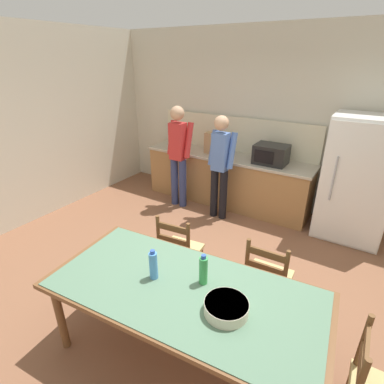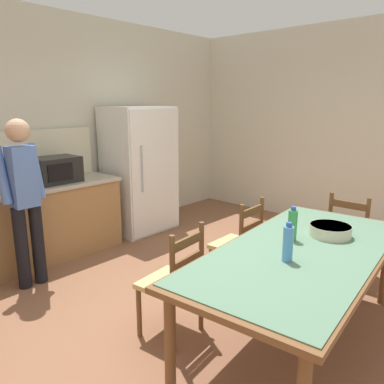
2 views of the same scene
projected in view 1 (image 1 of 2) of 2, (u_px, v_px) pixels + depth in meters
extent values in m
plane|color=brown|center=(206.00, 295.00, 3.34)|extent=(8.32, 8.32, 0.00)
cube|color=beige|center=(289.00, 123.00, 4.79)|extent=(6.52, 0.12, 2.90)
cube|color=beige|center=(11.00, 131.00, 4.32)|extent=(0.12, 5.20, 2.90)
cube|color=#9E7042|center=(226.00, 180.00, 5.31)|extent=(2.89, 0.62, 0.85)
cube|color=#B2A893|center=(227.00, 156.00, 5.12)|extent=(2.93, 0.66, 0.04)
cube|color=#B7BCC1|center=(195.00, 150.00, 5.44)|extent=(0.52, 0.38, 0.02)
cube|color=beige|center=(236.00, 134.00, 5.23)|extent=(2.89, 0.03, 0.60)
cube|color=white|center=(357.00, 180.00, 4.13)|extent=(0.88, 0.68, 1.75)
cube|color=white|center=(355.00, 189.00, 3.86)|extent=(0.85, 0.02, 1.68)
cylinder|color=#A5AAB2|center=(334.00, 179.00, 3.93)|extent=(0.02, 0.02, 0.61)
cube|color=black|center=(271.00, 154.00, 4.67)|extent=(0.50, 0.38, 0.30)
cube|color=black|center=(264.00, 157.00, 4.54)|extent=(0.30, 0.01, 0.19)
cube|color=tan|center=(212.00, 143.00, 5.15)|extent=(0.24, 0.16, 0.36)
cylinder|color=brown|center=(60.00, 317.00, 2.62)|extent=(0.07, 0.07, 0.71)
cylinder|color=brown|center=(121.00, 263.00, 3.29)|extent=(0.07, 0.07, 0.71)
cylinder|color=brown|center=(316.00, 334.00, 2.45)|extent=(0.07, 0.07, 0.71)
cube|color=brown|center=(184.00, 291.00, 2.38)|extent=(2.30, 1.22, 0.04)
cube|color=#567A60|center=(184.00, 288.00, 2.37)|extent=(2.21, 1.17, 0.01)
cylinder|color=#4C8ED6|center=(153.00, 266.00, 2.43)|extent=(0.07, 0.07, 0.24)
cylinder|color=#2D51B2|center=(153.00, 252.00, 2.37)|extent=(0.04, 0.04, 0.03)
cylinder|color=green|center=(203.00, 271.00, 2.37)|extent=(0.07, 0.07, 0.24)
cylinder|color=#2D51B2|center=(204.00, 257.00, 2.32)|extent=(0.04, 0.04, 0.03)
cylinder|color=beige|center=(226.00, 308.00, 2.12)|extent=(0.32, 0.32, 0.09)
cylinder|color=beige|center=(226.00, 304.00, 2.11)|extent=(0.31, 0.31, 0.02)
cylinder|color=brown|center=(288.00, 290.00, 3.12)|extent=(0.04, 0.04, 0.41)
cylinder|color=brown|center=(255.00, 278.00, 3.29)|extent=(0.04, 0.04, 0.41)
cylinder|color=brown|center=(279.00, 312.00, 2.86)|extent=(0.04, 0.04, 0.41)
cylinder|color=brown|center=(243.00, 298.00, 3.02)|extent=(0.04, 0.04, 0.41)
cube|color=tan|center=(268.00, 277.00, 2.98)|extent=(0.43, 0.41, 0.04)
cylinder|color=brown|center=(285.00, 272.00, 2.66)|extent=(0.04, 0.04, 0.46)
cylinder|color=brown|center=(247.00, 260.00, 2.82)|extent=(0.04, 0.04, 0.46)
cube|color=brown|center=(267.00, 254.00, 2.69)|extent=(0.36, 0.04, 0.07)
cube|color=brown|center=(265.00, 268.00, 2.75)|extent=(0.36, 0.04, 0.07)
cylinder|color=brown|center=(364.00, 341.00, 2.02)|extent=(0.04, 0.04, 0.46)
cube|color=brown|center=(367.00, 348.00, 1.83)|extent=(0.03, 0.36, 0.07)
cube|color=brown|center=(361.00, 364.00, 1.89)|extent=(0.03, 0.36, 0.07)
cylinder|color=brown|center=(201.00, 262.00, 3.55)|extent=(0.04, 0.04, 0.41)
cylinder|color=brown|center=(175.00, 254.00, 3.70)|extent=(0.04, 0.04, 0.41)
cylinder|color=brown|center=(188.00, 279.00, 3.28)|extent=(0.04, 0.04, 0.41)
cylinder|color=brown|center=(160.00, 270.00, 3.42)|extent=(0.04, 0.04, 0.41)
cube|color=tan|center=(181.00, 250.00, 3.39)|extent=(0.46, 0.44, 0.04)
cylinder|color=brown|center=(188.00, 243.00, 3.08)|extent=(0.04, 0.04, 0.46)
cylinder|color=brown|center=(158.00, 235.00, 3.22)|extent=(0.04, 0.04, 0.46)
cube|color=brown|center=(173.00, 228.00, 3.10)|extent=(0.36, 0.06, 0.07)
cube|color=brown|center=(173.00, 241.00, 3.16)|extent=(0.36, 0.06, 0.07)
cylinder|color=navy|center=(175.00, 181.00, 5.25)|extent=(0.13, 0.13, 0.86)
cylinder|color=navy|center=(183.00, 183.00, 5.17)|extent=(0.13, 0.13, 0.86)
cube|color=red|center=(178.00, 141.00, 4.91)|extent=(0.24, 0.20, 0.61)
sphere|color=tan|center=(177.00, 113.00, 4.72)|extent=(0.23, 0.23, 0.23)
cylinder|color=red|center=(172.00, 137.00, 5.03)|extent=(0.10, 0.23, 0.58)
cylinder|color=red|center=(189.00, 140.00, 4.87)|extent=(0.10, 0.23, 0.58)
cylinder|color=black|center=(214.00, 193.00, 4.86)|extent=(0.12, 0.12, 0.82)
cylinder|color=black|center=(223.00, 195.00, 4.78)|extent=(0.12, 0.12, 0.82)
cube|color=#5175BC|center=(220.00, 152.00, 4.53)|extent=(0.23, 0.19, 0.58)
sphere|color=tan|center=(222.00, 123.00, 4.35)|extent=(0.22, 0.22, 0.22)
cylinder|color=#5175BC|center=(213.00, 148.00, 4.65)|extent=(0.09, 0.22, 0.55)
cylinder|color=#5175BC|center=(232.00, 151.00, 4.49)|extent=(0.09, 0.22, 0.55)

